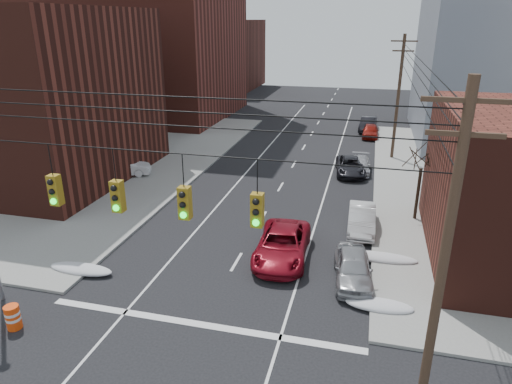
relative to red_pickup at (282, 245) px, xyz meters
The scene contains 23 objects.
sidewalk_nw 32.45m from the red_pickup, 154.50° to the left, with size 40.00×40.00×0.15m, color gray.
building_brick_near 26.51m from the red_pickup, 159.73° to the left, with size 20.00×16.00×13.00m, color #461C15.
building_brick_far 67.41m from the red_pickup, 114.89° to the left, with size 22.00×18.00×12.00m, color #461C15.
building_glass 61.82m from the red_pickup, 69.13° to the left, with size 20.00×18.00×22.00m, color gray.
utility_pole_right 12.81m from the red_pickup, 58.21° to the right, with size 2.20×0.28×11.00m.
utility_pole_far 22.43m from the red_pickup, 73.48° to the left, with size 2.20×0.28×11.00m.
traffic_signals 12.10m from the red_pickup, 102.26° to the right, with size 17.00×0.42×2.02m.
bare_tree 10.21m from the red_pickup, 43.66° to the left, with size 2.09×2.20×4.93m.
snow_nw 10.50m from the red_pickup, 157.40° to the right, with size 3.50×1.08×0.42m, color silver.
snow_ne 6.25m from the red_pickup, 34.60° to the right, with size 3.00×1.08×0.42m, color silver.
snow_east_far 5.24m from the red_pickup, 10.73° to the left, with size 4.00×1.08×0.42m, color silver.
red_pickup is the anchor object (origin of this frame).
parked_car_a 4.08m from the red_pickup, 20.65° to the right, with size 1.77×4.40×1.50m, color #9E9EA2.
parked_car_b 6.13m from the red_pickup, 49.00° to the left, with size 1.58×4.53×1.49m, color silver.
parked_car_c 15.75m from the red_pickup, 80.05° to the left, with size 2.28×4.94×1.37m, color black.
parked_car_d 16.60m from the red_pickup, 77.92° to the left, with size 1.74×4.28×1.24m, color #ACABB0.
parked_car_e 29.13m from the red_pickup, 81.87° to the left, with size 1.67×4.16×1.42m, color maroon.
parked_car_f 32.15m from the red_pickup, 83.26° to the left, with size 1.64×4.69×1.55m, color black.
lot_car_a 18.21m from the red_pickup, 146.19° to the left, with size 1.46×4.19×1.38m, color silver.
lot_car_b 21.30m from the red_pickup, 148.74° to the left, with size 2.29×4.98×1.38m, color #BCBCC1.
lot_car_c 21.83m from the red_pickup, 158.87° to the left, with size 2.11×5.20×1.51m, color black.
lot_car_d 22.74m from the red_pickup, 153.71° to the left, with size 1.53×3.79×1.29m, color #A3A3A8.
construction_barrel 13.02m from the red_pickup, 138.33° to the right, with size 0.66×0.66×1.07m.
Camera 1 is at (6.28, -8.53, 12.18)m, focal length 32.00 mm.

